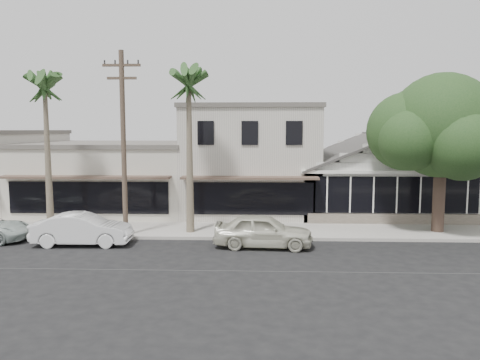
{
  "coord_description": "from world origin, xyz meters",
  "views": [
    {
      "loc": [
        -2.57,
        -17.02,
        5.28
      ],
      "look_at": [
        -3.44,
        6.0,
        2.79
      ],
      "focal_mm": 35.0,
      "sensor_mm": 36.0,
      "label": 1
    }
  ],
  "objects_px": {
    "utility_pole": "(123,140)",
    "car_1": "(82,229)",
    "car_0": "(263,231)",
    "shade_tree": "(439,129)"
  },
  "relations": [
    {
      "from": "utility_pole",
      "to": "car_1",
      "type": "height_order",
      "value": "utility_pole"
    },
    {
      "from": "car_0",
      "to": "car_1",
      "type": "distance_m",
      "value": 8.3
    },
    {
      "from": "utility_pole",
      "to": "car_1",
      "type": "xyz_separation_m",
      "value": [
        -1.6,
        -1.45,
        -4.06
      ]
    },
    {
      "from": "utility_pole",
      "to": "car_0",
      "type": "distance_m",
      "value": 7.97
    },
    {
      "from": "car_1",
      "to": "shade_tree",
      "type": "xyz_separation_m",
      "value": [
        17.11,
        3.12,
        4.59
      ]
    },
    {
      "from": "utility_pole",
      "to": "shade_tree",
      "type": "distance_m",
      "value": 15.61
    },
    {
      "from": "shade_tree",
      "to": "utility_pole",
      "type": "bearing_deg",
      "value": -173.83
    },
    {
      "from": "shade_tree",
      "to": "car_0",
      "type": "bearing_deg",
      "value": -159.91
    },
    {
      "from": "utility_pole",
      "to": "shade_tree",
      "type": "bearing_deg",
      "value": 6.17
    },
    {
      "from": "car_1",
      "to": "car_0",
      "type": "bearing_deg",
      "value": -92.74
    }
  ]
}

